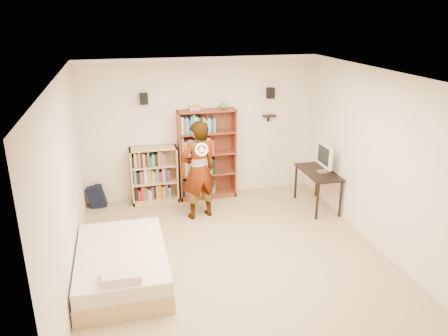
# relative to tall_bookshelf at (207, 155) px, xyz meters

# --- Properties ---
(ground) EXTENTS (4.50, 5.00, 0.01)m
(ground) POSITION_rel_tall_bookshelf_xyz_m (-0.08, -2.34, -0.87)
(ground) COLOR tan
(ground) RESTS_ON ground
(room_shell) EXTENTS (4.52, 5.02, 2.71)m
(room_shell) POSITION_rel_tall_bookshelf_xyz_m (-0.08, -2.34, 0.89)
(room_shell) COLOR white
(room_shell) RESTS_ON ground
(crown_molding) EXTENTS (4.50, 5.00, 0.06)m
(crown_molding) POSITION_rel_tall_bookshelf_xyz_m (-0.08, -2.34, 1.80)
(crown_molding) COLOR white
(crown_molding) RESTS_ON room_shell
(speaker_left) EXTENTS (0.14, 0.12, 0.20)m
(speaker_left) POSITION_rel_tall_bookshelf_xyz_m (-1.13, 0.06, 1.13)
(speaker_left) COLOR black
(speaker_left) RESTS_ON room_shell
(speaker_right) EXTENTS (0.14, 0.12, 0.20)m
(speaker_right) POSITION_rel_tall_bookshelf_xyz_m (1.27, 0.06, 1.13)
(speaker_right) COLOR black
(speaker_right) RESTS_ON room_shell
(wall_shelf) EXTENTS (0.25, 0.16, 0.02)m
(wall_shelf) POSITION_rel_tall_bookshelf_xyz_m (1.27, 0.07, 0.68)
(wall_shelf) COLOR black
(wall_shelf) RESTS_ON room_shell
(tall_bookshelf) EXTENTS (1.10, 0.32, 1.75)m
(tall_bookshelf) POSITION_rel_tall_bookshelf_xyz_m (0.00, 0.00, 0.00)
(tall_bookshelf) COLOR brown
(tall_bookshelf) RESTS_ON ground
(low_bookshelf) EXTENTS (0.87, 0.33, 1.09)m
(low_bookshelf) POSITION_rel_tall_bookshelf_xyz_m (-1.03, -0.00, -0.33)
(low_bookshelf) COLOR tan
(low_bookshelf) RESTS_ON ground
(computer_desk) EXTENTS (0.52, 1.05, 0.71)m
(computer_desk) POSITION_rel_tall_bookshelf_xyz_m (1.89, -0.96, -0.52)
(computer_desk) COLOR black
(computer_desk) RESTS_ON ground
(imac) EXTENTS (0.11, 0.52, 0.52)m
(imac) POSITION_rel_tall_bookshelf_xyz_m (1.93, -1.02, 0.10)
(imac) COLOR silver
(imac) RESTS_ON computer_desk
(daybed) EXTENTS (1.20, 1.85, 0.55)m
(daybed) POSITION_rel_tall_bookshelf_xyz_m (-1.71, -2.48, -0.60)
(daybed) COLOR silver
(daybed) RESTS_ON ground
(person) EXTENTS (0.73, 0.57, 1.76)m
(person) POSITION_rel_tall_bookshelf_xyz_m (-0.33, -0.84, 0.01)
(person) COLOR black
(person) RESTS_ON ground
(wii_wheel) EXTENTS (0.22, 0.08, 0.23)m
(wii_wheel) POSITION_rel_tall_bookshelf_xyz_m (-0.33, -1.17, 0.48)
(wii_wheel) COLOR silver
(wii_wheel) RESTS_ON person
(navy_bag) EXTENTS (0.34, 0.23, 0.44)m
(navy_bag) POSITION_rel_tall_bookshelf_xyz_m (-2.12, 0.01, -0.66)
(navy_bag) COLOR black
(navy_bag) RESTS_ON ground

